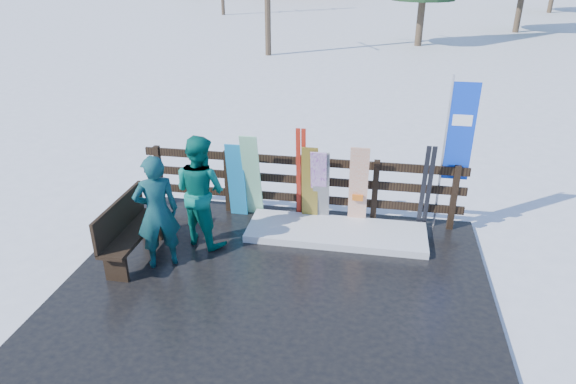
% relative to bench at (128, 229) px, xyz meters
% --- Properties ---
extents(ground, '(700.00, 700.00, 0.00)m').
position_rel_bench_xyz_m(ground, '(2.33, -0.35, -0.60)').
color(ground, white).
rests_on(ground, ground).
extents(deck, '(6.00, 5.00, 0.08)m').
position_rel_bench_xyz_m(deck, '(2.33, -0.35, -0.56)').
color(deck, black).
rests_on(deck, ground).
extents(fence, '(5.60, 0.10, 1.15)m').
position_rel_bench_xyz_m(fence, '(2.33, 1.85, 0.14)').
color(fence, black).
rests_on(fence, deck).
extents(snow_patch, '(2.95, 1.00, 0.12)m').
position_rel_bench_xyz_m(snow_patch, '(3.04, 1.25, -0.46)').
color(snow_patch, white).
rests_on(snow_patch, deck).
extents(bench, '(0.41, 1.50, 0.97)m').
position_rel_bench_xyz_m(bench, '(0.00, 0.00, 0.00)').
color(bench, black).
rests_on(bench, deck).
extents(snowboard_0, '(0.31, 0.22, 1.39)m').
position_rel_bench_xyz_m(snowboard_0, '(1.25, 1.63, 0.18)').
color(snowboard_0, '#1B86C2').
rests_on(snowboard_0, deck).
extents(snowboard_1, '(0.30, 0.42, 1.59)m').
position_rel_bench_xyz_m(snowboard_1, '(1.53, 1.63, 0.28)').
color(snowboard_1, white).
rests_on(snowboard_1, deck).
extents(snowboard_2, '(0.27, 0.20, 1.42)m').
position_rel_bench_xyz_m(snowboard_2, '(2.53, 1.63, 0.19)').
color(snowboard_2, gold).
rests_on(snowboard_2, deck).
extents(snowboard_3, '(0.26, 0.37, 1.38)m').
position_rel_bench_xyz_m(snowboard_3, '(2.68, 1.63, 0.17)').
color(snowboard_3, white).
rests_on(snowboard_3, deck).
extents(snowboard_4, '(0.27, 0.26, 1.36)m').
position_rel_bench_xyz_m(snowboard_4, '(2.73, 1.63, 0.16)').
color(snowboard_4, black).
rests_on(snowboard_4, deck).
extents(snowboard_5, '(0.31, 0.27, 1.48)m').
position_rel_bench_xyz_m(snowboard_5, '(3.35, 1.63, 0.23)').
color(snowboard_5, white).
rests_on(snowboard_5, deck).
extents(ski_pair_a, '(0.16, 0.22, 1.71)m').
position_rel_bench_xyz_m(ski_pair_a, '(2.37, 1.70, 0.34)').
color(ski_pair_a, red).
rests_on(ski_pair_a, deck).
extents(ski_pair_b, '(0.17, 0.28, 1.56)m').
position_rel_bench_xyz_m(ski_pair_b, '(4.45, 1.70, 0.26)').
color(ski_pair_b, black).
rests_on(ski_pair_b, deck).
extents(rental_flag, '(0.45, 0.04, 2.60)m').
position_rel_bench_xyz_m(rental_flag, '(4.83, 1.90, 1.09)').
color(rental_flag, silver).
rests_on(rental_flag, deck).
extents(person_front, '(0.76, 0.69, 1.75)m').
position_rel_bench_xyz_m(person_front, '(0.54, -0.07, 0.36)').
color(person_front, '#125C4D').
rests_on(person_front, deck).
extents(person_back, '(1.08, 0.98, 1.81)m').
position_rel_bench_xyz_m(person_back, '(0.93, 0.69, 0.39)').
color(person_back, '#076859').
rests_on(person_back, deck).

